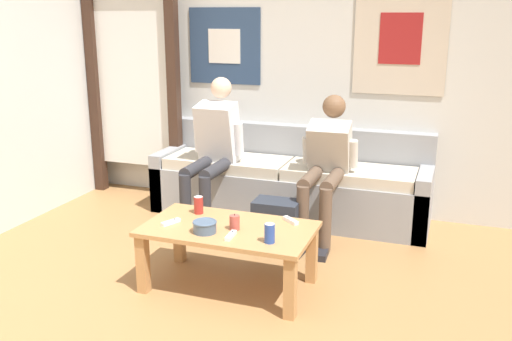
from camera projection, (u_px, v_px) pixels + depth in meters
The scene contains 15 objects.
ground_plane at pixel (186, 333), 3.33m from camera, with size 18.00×18.00×0.00m, color #9E7042.
wall_back at pixel (303, 72), 5.23m from camera, with size 10.00×0.07×2.55m.
door_frame at pixel (133, 77), 5.60m from camera, with size 1.00×0.10×2.15m.
couch at pixel (289, 185), 5.19m from camera, with size 2.49×0.67×0.80m.
coffee_table at pixel (229, 237), 3.81m from camera, with size 1.13×0.64×0.44m.
person_seated_adult at pixel (213, 146), 4.96m from camera, with size 0.47×0.87×1.26m.
person_seated_teen at pixel (326, 162), 4.64m from camera, with size 0.47×0.89×1.15m.
backpack at pixel (276, 226), 4.47m from camera, with size 0.36×0.27×0.40m.
ceramic_bowl at pixel (205, 226), 3.68m from camera, with size 0.16×0.16×0.08m.
pillar_candle at pixel (235, 223), 3.72m from camera, with size 0.07×0.07×0.11m.
drink_can_blue at pixel (270, 233), 3.51m from camera, with size 0.07×0.07×0.12m.
drink_can_red at pixel (199, 205), 4.02m from camera, with size 0.07×0.07×0.12m.
game_controller_near_left at pixel (171, 222), 3.83m from camera, with size 0.09×0.15×0.03m.
game_controller_near_right at pixel (291, 220), 3.87m from camera, with size 0.13×0.12×0.03m.
game_controller_far_center at pixel (231, 235), 3.60m from camera, with size 0.04×0.15×0.03m.
Camera 1 is at (1.39, -2.64, 1.81)m, focal length 40.00 mm.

